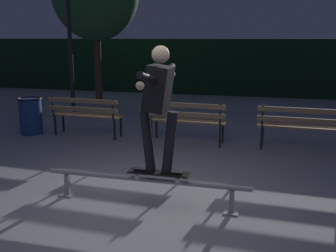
% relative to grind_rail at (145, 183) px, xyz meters
% --- Properties ---
extents(ground_plane, '(90.00, 90.00, 0.00)m').
position_rel_grind_rail_xyz_m(ground_plane, '(-0.00, -0.13, -0.27)').
color(ground_plane, '#99999E').
extents(hedge_backdrop, '(24.00, 1.20, 2.04)m').
position_rel_grind_rail_xyz_m(hedge_backdrop, '(-0.00, 10.47, 0.75)').
color(hedge_backdrop, black).
rests_on(hedge_backdrop, ground).
extents(grind_rail, '(2.69, 0.18, 0.35)m').
position_rel_grind_rail_xyz_m(grind_rail, '(0.00, 0.00, 0.00)').
color(grind_rail, '#9E9EA3').
rests_on(grind_rail, ground).
extents(skateboard, '(0.78, 0.20, 0.09)m').
position_rel_grind_rail_xyz_m(skateboard, '(0.18, 0.00, 0.15)').
color(skateboard, black).
rests_on(skateboard, grind_rail).
extents(skateboarder, '(0.62, 1.41, 1.56)m').
position_rel_grind_rail_xyz_m(skateboarder, '(0.19, -0.00, 1.09)').
color(skateboarder, black).
rests_on(skateboarder, skateboard).
extents(park_bench_leftmost, '(1.62, 0.49, 0.88)m').
position_rel_grind_rail_xyz_m(park_bench_leftmost, '(-2.31, 2.99, 0.26)').
color(park_bench_leftmost, black).
rests_on(park_bench_leftmost, ground).
extents(park_bench_left_center, '(1.62, 0.49, 0.88)m').
position_rel_grind_rail_xyz_m(park_bench_left_center, '(-0.12, 2.99, 0.26)').
color(park_bench_left_center, black).
rests_on(park_bench_left_center, ground).
extents(park_bench_right_center, '(1.62, 0.49, 0.88)m').
position_rel_grind_rail_xyz_m(park_bench_right_center, '(2.07, 2.99, 0.26)').
color(park_bench_right_center, black).
rests_on(park_bench_right_center, ground).
extents(lamp_post_left, '(0.32, 0.32, 3.90)m').
position_rel_grind_rail_xyz_m(lamp_post_left, '(-3.66, 4.99, 2.21)').
color(lamp_post_left, black).
rests_on(lamp_post_left, ground).
extents(trash_can, '(0.52, 0.52, 0.80)m').
position_rel_grind_rail_xyz_m(trash_can, '(-3.61, 2.95, 0.14)').
color(trash_can, navy).
rests_on(trash_can, ground).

